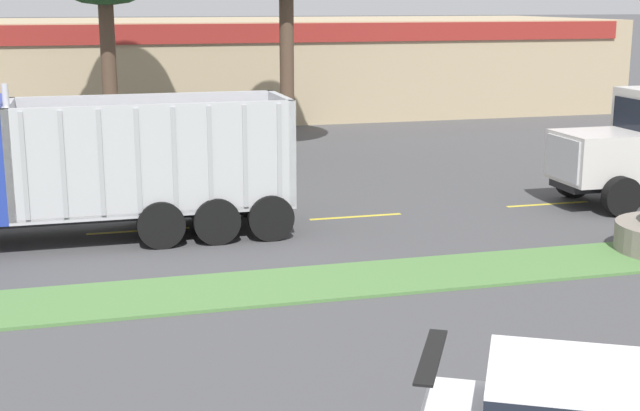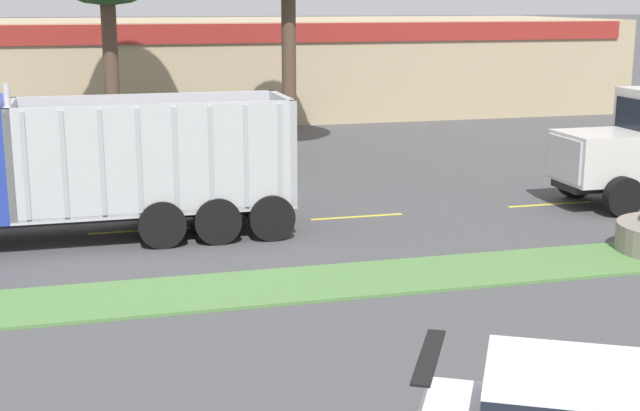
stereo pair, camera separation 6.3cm
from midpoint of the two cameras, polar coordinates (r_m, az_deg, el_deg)
The scene contains 5 objects.
grass_verge at distance 16.77m, azimuth -7.68°, elevation -5.56°, with size 120.00×2.09×0.06m, color #517F42.
centre_line_4 at distance 21.54m, azimuth -11.38°, elevation -1.58°, with size 2.40×0.14×0.01m, color yellow.
centre_line_5 at distance 22.49m, azimuth 2.47°, elevation -0.72°, with size 2.40×0.14×0.01m, color yellow.
centre_line_6 at distance 24.62m, azimuth 14.55°, elevation 0.08°, with size 2.40×0.14×0.01m, color yellow.
store_building_backdrop at distance 44.03m, azimuth -6.68°, elevation 8.86°, with size 38.21×12.10×4.43m.
Camera 2 is at (-1.88, -5.13, 5.34)m, focal length 50.00 mm.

